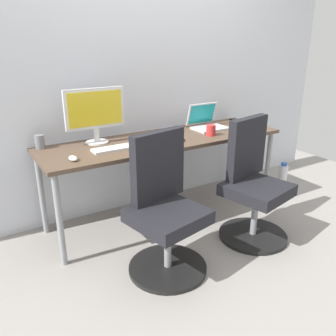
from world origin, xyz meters
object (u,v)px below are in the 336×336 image
Objects in this scene: desktop_monitor at (95,112)px; coffee_mug at (211,130)px; office_chair_right at (253,186)px; open_laptop at (207,122)px; office_chair_left at (164,211)px; water_bottle_on_floor at (283,178)px.

desktop_monitor is 0.98m from coffee_mug.
coffee_mug is at bearing 94.10° from office_chair_right.
office_chair_right is at bearing -97.64° from open_laptop.
water_bottle_on_floor is at bearing 14.74° from office_chair_left.
open_laptop is at bearing -3.72° from desktop_monitor.
coffee_mug is (-0.04, 0.50, 0.34)m from office_chair_right.
water_bottle_on_floor is (0.90, 0.45, -0.28)m from office_chair_right.
office_chair_right is at bearing -85.90° from coffee_mug.
open_laptop is at bearing 38.97° from office_chair_left.
office_chair_left is 3.03× the size of water_bottle_on_floor.
desktop_monitor reaches higher than open_laptop.
desktop_monitor is at bearing 161.75° from coffee_mug.
office_chair_right is 1.36m from desktop_monitor.
office_chair_left is at bearing 179.98° from office_chair_right.
water_bottle_on_floor is at bearing -3.03° from coffee_mug.
office_chair_left is at bearing -79.96° from desktop_monitor.
open_laptop is 3.37× the size of coffee_mug.
office_chair_right is (0.81, -0.00, 0.00)m from office_chair_left.
office_chair_left is 10.22× the size of coffee_mug.
open_laptop is at bearing 60.08° from coffee_mug.
office_chair_left reaches higher than coffee_mug.
open_laptop reaches higher than water_bottle_on_floor.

